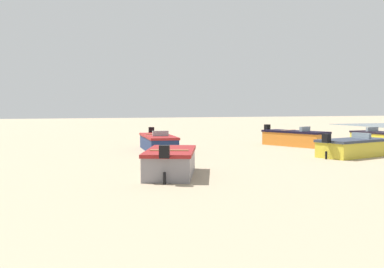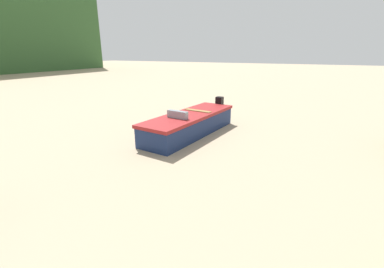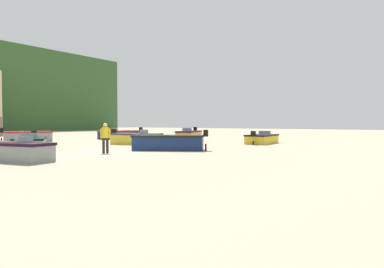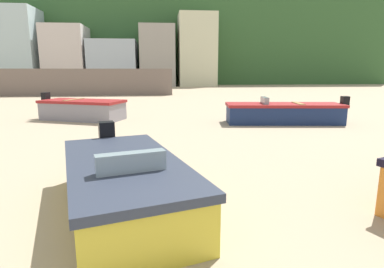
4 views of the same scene
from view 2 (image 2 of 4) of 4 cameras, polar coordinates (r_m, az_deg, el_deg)
boat_navy_7 at (r=10.63m, az=-0.41°, el=2.28°), size 5.31×1.98×1.18m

